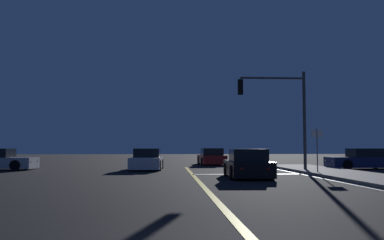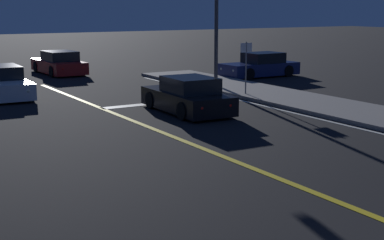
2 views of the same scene
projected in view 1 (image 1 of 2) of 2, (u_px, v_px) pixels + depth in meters
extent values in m
cube|color=gold|center=(206.00, 189.00, 13.95)|extent=(0.20, 30.89, 0.01)
cube|color=silver|center=(371.00, 188.00, 14.28)|extent=(0.16, 30.89, 0.01)
cube|color=silver|center=(249.00, 174.00, 21.68)|extent=(5.97, 0.50, 0.01)
cube|color=silver|center=(147.00, 163.00, 26.30)|extent=(2.02, 4.70, 0.68)
cube|color=black|center=(147.00, 153.00, 26.62)|extent=(1.67, 2.19, 0.60)
cylinder|color=black|center=(159.00, 166.00, 24.88)|extent=(0.24, 0.65, 0.64)
cylinder|color=black|center=(130.00, 166.00, 24.84)|extent=(0.24, 0.65, 0.64)
cylinder|color=black|center=(162.00, 164.00, 27.75)|extent=(0.24, 0.65, 0.64)
cylinder|color=black|center=(136.00, 164.00, 27.71)|extent=(0.24, 0.65, 0.64)
sphere|color=#FFF4CC|center=(154.00, 163.00, 24.07)|extent=(0.18, 0.18, 0.18)
sphere|color=#FFF4CC|center=(134.00, 163.00, 24.04)|extent=(0.18, 0.18, 0.18)
sphere|color=red|center=(158.00, 160.00, 28.59)|extent=(0.14, 0.14, 0.14)
sphere|color=red|center=(141.00, 160.00, 28.56)|extent=(0.14, 0.14, 0.14)
cube|color=black|center=(247.00, 168.00, 19.38)|extent=(1.98, 4.32, 0.68)
cube|color=black|center=(248.00, 155.00, 19.17)|extent=(1.64, 2.01, 0.60)
cylinder|color=black|center=(226.00, 169.00, 20.67)|extent=(0.24, 0.65, 0.64)
cylinder|color=black|center=(260.00, 169.00, 20.71)|extent=(0.24, 0.65, 0.64)
cylinder|color=black|center=(233.00, 172.00, 18.04)|extent=(0.24, 0.65, 0.64)
cylinder|color=black|center=(271.00, 172.00, 18.08)|extent=(0.24, 0.65, 0.64)
sphere|color=#FFF4CC|center=(230.00, 165.00, 21.44)|extent=(0.18, 0.18, 0.18)
sphere|color=#FFF4CC|center=(252.00, 165.00, 21.46)|extent=(0.18, 0.18, 0.18)
sphere|color=red|center=(242.00, 169.00, 17.30)|extent=(0.14, 0.14, 0.14)
sphere|color=red|center=(268.00, 169.00, 17.33)|extent=(0.14, 0.14, 0.14)
cube|color=navy|center=(362.00, 162.00, 27.21)|extent=(4.46, 1.90, 0.68)
cube|color=black|center=(365.00, 153.00, 27.27)|extent=(2.07, 1.61, 0.60)
cylinder|color=black|center=(347.00, 165.00, 26.24)|extent=(0.64, 0.23, 0.64)
cylinder|color=black|center=(336.00, 164.00, 27.95)|extent=(0.64, 0.23, 0.64)
cylinder|color=black|center=(375.00, 163.00, 28.15)|extent=(0.64, 0.23, 0.64)
sphere|color=#FFF4CC|center=(333.00, 161.00, 26.49)|extent=(0.18, 0.18, 0.18)
sphere|color=#FFF4CC|center=(326.00, 161.00, 27.62)|extent=(0.18, 0.18, 0.18)
cylinder|color=black|center=(26.00, 164.00, 26.91)|extent=(0.65, 0.25, 0.64)
cylinder|color=black|center=(15.00, 165.00, 25.21)|extent=(0.65, 0.25, 0.64)
sphere|color=#FFF4CC|center=(37.00, 161.00, 26.65)|extent=(0.18, 0.18, 0.18)
sphere|color=#FFF4CC|center=(30.00, 162.00, 25.51)|extent=(0.18, 0.18, 0.18)
cube|color=maroon|center=(211.00, 159.00, 33.82)|extent=(2.01, 4.64, 0.68)
cube|color=black|center=(212.00, 152.00, 33.59)|extent=(1.68, 2.16, 0.60)
cylinder|color=black|center=(199.00, 160.00, 35.15)|extent=(0.24, 0.65, 0.64)
cylinder|color=black|center=(219.00, 160.00, 35.30)|extent=(0.24, 0.65, 0.64)
cylinder|color=black|center=(203.00, 161.00, 32.32)|extent=(0.24, 0.65, 0.64)
cylinder|color=black|center=(225.00, 161.00, 32.47)|extent=(0.24, 0.65, 0.64)
sphere|color=#FFF4CC|center=(201.00, 158.00, 36.00)|extent=(0.18, 0.18, 0.18)
sphere|color=#FFF4CC|center=(215.00, 158.00, 36.10)|extent=(0.18, 0.18, 0.18)
sphere|color=red|center=(208.00, 159.00, 31.54)|extent=(0.14, 0.14, 0.14)
sphere|color=red|center=(223.00, 159.00, 31.64)|extent=(0.14, 0.14, 0.14)
cylinder|color=#38383D|center=(304.00, 121.00, 24.38)|extent=(0.18, 0.18, 5.90)
cylinder|color=#38383D|center=(272.00, 78.00, 24.44)|extent=(3.80, 0.12, 0.12)
cube|color=black|center=(240.00, 87.00, 24.29)|extent=(0.28, 0.28, 0.90)
sphere|color=red|center=(240.00, 82.00, 24.31)|extent=(0.22, 0.22, 0.22)
sphere|color=#4C2D05|center=(240.00, 87.00, 24.29)|extent=(0.22, 0.22, 0.22)
sphere|color=#0A3814|center=(240.00, 92.00, 24.27)|extent=(0.22, 0.22, 0.22)
cylinder|color=slate|center=(317.00, 152.00, 21.46)|extent=(0.06, 0.06, 2.39)
cube|color=white|center=(317.00, 133.00, 21.52)|extent=(0.56, 0.07, 0.40)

